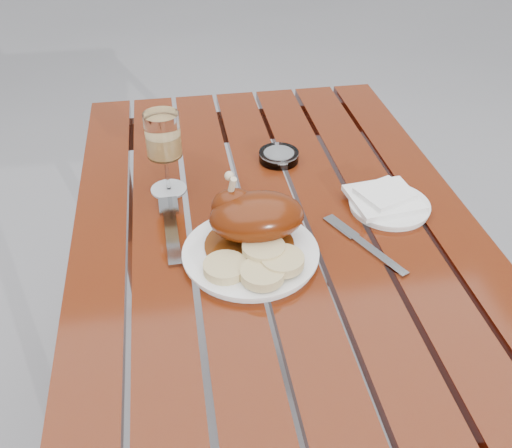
{
  "coord_description": "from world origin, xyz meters",
  "views": [
    {
      "loc": [
        -0.19,
        -0.92,
        1.43
      ],
      "look_at": [
        -0.05,
        -0.07,
        0.78
      ],
      "focal_mm": 40.0,
      "sensor_mm": 36.0,
      "label": 1
    }
  ],
  "objects_px": {
    "table": "(271,338)",
    "ashtray": "(279,156)",
    "dinner_plate": "(251,254)",
    "side_plate": "(389,206)",
    "wine_glass": "(165,154)"
  },
  "relations": [
    {
      "from": "table",
      "to": "ashtray",
      "type": "relative_size",
      "value": 12.91
    },
    {
      "from": "dinner_plate",
      "to": "ashtray",
      "type": "bearing_deg",
      "value": 70.38
    },
    {
      "from": "side_plate",
      "to": "wine_glass",
      "type": "bearing_deg",
      "value": 162.21
    },
    {
      "from": "wine_glass",
      "to": "side_plate",
      "type": "bearing_deg",
      "value": -17.79
    },
    {
      "from": "wine_glass",
      "to": "ashtray",
      "type": "xyz_separation_m",
      "value": [
        0.26,
        0.08,
        -0.08
      ]
    },
    {
      "from": "wine_glass",
      "to": "side_plate",
      "type": "height_order",
      "value": "wine_glass"
    },
    {
      "from": "dinner_plate",
      "to": "ashtray",
      "type": "distance_m",
      "value": 0.36
    },
    {
      "from": "side_plate",
      "to": "table",
      "type": "bearing_deg",
      "value": 175.1
    },
    {
      "from": "dinner_plate",
      "to": "wine_glass",
      "type": "distance_m",
      "value": 0.3
    },
    {
      "from": "table",
      "to": "side_plate",
      "type": "distance_m",
      "value": 0.45
    },
    {
      "from": "table",
      "to": "wine_glass",
      "type": "relative_size",
      "value": 6.63
    },
    {
      "from": "table",
      "to": "ashtray",
      "type": "distance_m",
      "value": 0.44
    },
    {
      "from": "wine_glass",
      "to": "ashtray",
      "type": "height_order",
      "value": "wine_glass"
    },
    {
      "from": "dinner_plate",
      "to": "side_plate",
      "type": "relative_size",
      "value": 1.52
    },
    {
      "from": "dinner_plate",
      "to": "ashtray",
      "type": "xyz_separation_m",
      "value": [
        0.12,
        0.34,
        0.0
      ]
    }
  ]
}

